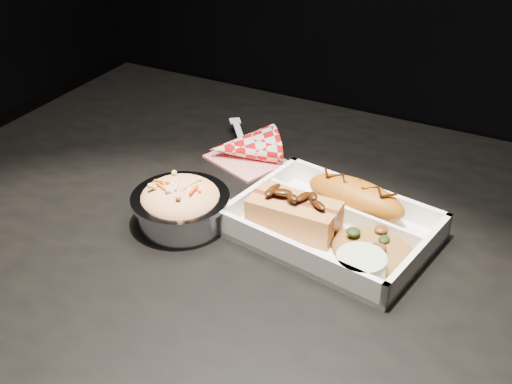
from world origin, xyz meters
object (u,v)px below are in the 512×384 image
at_px(food_tray, 333,229).
at_px(foil_coleslaw_cup, 181,204).
at_px(dining_table, 301,284).
at_px(hotdog, 294,212).
at_px(napkin_fork, 243,147).
at_px(fried_pastry, 355,197).

height_order(food_tray, foil_coleslaw_cup, foil_coleslaw_cup).
relative_size(dining_table, hotdog, 9.98).
height_order(dining_table, food_tray, food_tray).
bearing_deg(napkin_fork, hotdog, 8.38).
height_order(foil_coleslaw_cup, napkin_fork, foil_coleslaw_cup).
distance_m(dining_table, napkin_fork, 0.25).
height_order(dining_table, foil_coleslaw_cup, foil_coleslaw_cup).
height_order(fried_pastry, napkin_fork, napkin_fork).
xyz_separation_m(food_tray, fried_pastry, (0.01, 0.05, 0.02)).
bearing_deg(hotdog, foil_coleslaw_cup, -161.00).
bearing_deg(food_tray, hotdog, -149.23).
bearing_deg(dining_table, food_tray, 17.70).
height_order(fried_pastry, foil_coleslaw_cup, foil_coleslaw_cup).
bearing_deg(foil_coleslaw_cup, fried_pastry, 31.68).
bearing_deg(fried_pastry, hotdog, -128.41).
distance_m(food_tray, foil_coleslaw_cup, 0.21).
xyz_separation_m(fried_pastry, napkin_fork, (-0.22, 0.08, -0.01)).
bearing_deg(foil_coleslaw_cup, napkin_fork, 94.56).
distance_m(food_tray, hotdog, 0.06).
xyz_separation_m(foil_coleslaw_cup, napkin_fork, (-0.02, 0.20, -0.02)).
bearing_deg(hotdog, napkin_fork, 135.58).
bearing_deg(dining_table, foil_coleslaw_cup, -159.46).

